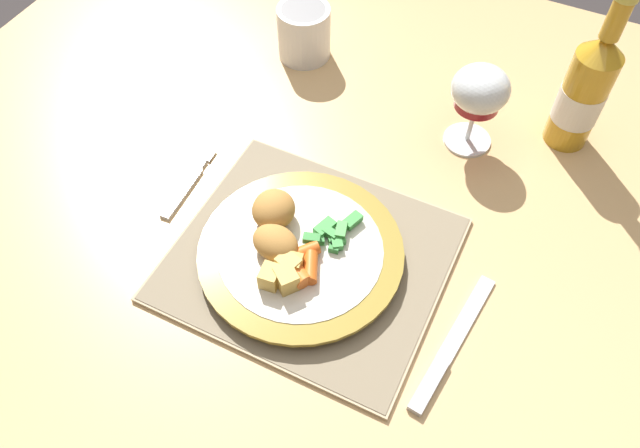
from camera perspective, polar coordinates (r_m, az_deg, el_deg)
ground_plane at (r=1.51m, az=2.45°, el=-14.91°), size 6.00×6.00×0.00m
dining_table at (r=0.92m, az=3.88°, el=0.31°), size 1.40×1.08×0.74m
placemat at (r=0.79m, az=-0.96°, el=-3.16°), size 0.33×0.30×0.01m
dinner_plate at (r=0.77m, az=-1.76°, el=-2.69°), size 0.26×0.26×0.02m
breaded_croquettes at (r=0.77m, az=-4.19°, el=0.05°), size 0.09×0.10×0.04m
green_beans_pile at (r=0.77m, az=1.15°, el=-0.92°), size 0.05×0.07×0.02m
glazed_carrots at (r=0.74m, az=-1.66°, el=-3.75°), size 0.05×0.07×0.02m
fork at (r=0.87m, az=-12.19°, el=3.28°), size 0.02×0.13×0.01m
table_knife at (r=0.74m, az=11.51°, el=-11.52°), size 0.04×0.20×0.01m
wine_glass at (r=0.88m, az=14.39°, el=11.54°), size 0.08×0.08×0.13m
bottle at (r=0.93m, az=23.02°, el=11.11°), size 0.06×0.06×0.24m
roast_potatoes at (r=0.73m, az=-3.28°, el=-4.39°), size 0.05×0.05×0.03m
drinking_cup at (r=1.04m, az=-1.48°, el=17.21°), size 0.08×0.08×0.09m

